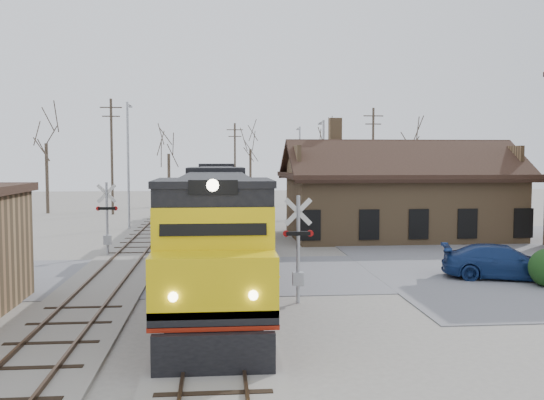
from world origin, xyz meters
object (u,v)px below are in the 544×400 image
(locomotive_trailing, at_px, (216,195))
(parked_car, at_px, (502,262))
(depot, at_px, (399,201))
(locomotive_lead, at_px, (215,228))

(locomotive_trailing, distance_m, parked_car, 23.95)
(depot, distance_m, locomotive_trailing, 13.62)
(parked_car, bearing_deg, locomotive_lead, 110.53)
(depot, distance_m, locomotive_lead, 19.16)
(locomotive_trailing, relative_size, parked_car, 4.15)
(locomotive_trailing, xyz_separation_m, parked_car, (12.37, -20.44, -1.73))
(locomotive_lead, distance_m, locomotive_trailing, 21.41)
(depot, xyz_separation_m, locomotive_trailing, (-11.99, 6.47, 0.06))
(depot, height_order, locomotive_trailing, depot)
(depot, xyz_separation_m, parked_car, (0.38, -13.97, -1.67))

